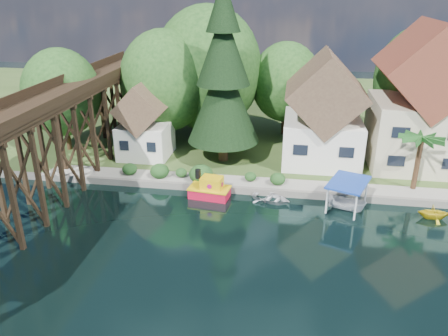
{
  "coord_description": "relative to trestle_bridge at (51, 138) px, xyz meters",
  "views": [
    {
      "loc": [
        3.82,
        -26.84,
        17.3
      ],
      "look_at": [
        -1.38,
        6.0,
        3.22
      ],
      "focal_mm": 35.0,
      "sensor_mm": 36.0,
      "label": 1
    }
  ],
  "objects": [
    {
      "name": "shed",
      "position": [
        5.0,
        9.33,
        -1.52
      ],
      "size": [
        5.09,
        5.4,
        7.85
      ],
      "color": "white",
      "rests_on": "bank"
    },
    {
      "name": "seawall",
      "position": [
        20.0,
        2.83,
        -5.04
      ],
      "size": [
        60.0,
        0.4,
        0.62
      ],
      "primitive_type": "cube",
      "color": "slate",
      "rests_on": "ground"
    },
    {
      "name": "trestle_bridge",
      "position": [
        0.0,
        0.0,
        0.0
      ],
      "size": [
        4.12,
        44.18,
        9.3
      ],
      "color": "black",
      "rests_on": "ground"
    },
    {
      "name": "ground",
      "position": [
        16.0,
        -5.17,
        -5.35
      ],
      "size": [
        140.0,
        140.0,
        0.0
      ],
      "primitive_type": "plane",
      "color": "black",
      "rests_on": "ground"
    },
    {
      "name": "palm_tree",
      "position": [
        30.92,
        5.12,
        -0.29
      ],
      "size": [
        3.84,
        3.84,
        5.22
      ],
      "color": "#382314",
      "rests_on": "bank"
    },
    {
      "name": "boat_canopy",
      "position": [
        24.75,
        1.08,
        -4.23
      ],
      "size": [
        4.04,
        4.77,
        2.61
      ],
      "color": "silver",
      "rests_on": "ground"
    },
    {
      "name": "boat_white_a",
      "position": [
        18.58,
        1.8,
        -4.99
      ],
      "size": [
        4.1,
        3.55,
        0.71
      ],
      "primitive_type": "imported",
      "rotation": [
        0.0,
        0.0,
        1.2
      ],
      "color": "silver",
      "rests_on": "ground"
    },
    {
      "name": "house_center",
      "position": [
        32.0,
        11.33,
        1.07
      ],
      "size": [
        8.65,
        9.18,
        13.89
      ],
      "color": "beige",
      "rests_on": "bank"
    },
    {
      "name": "promenade",
      "position": [
        22.0,
        4.13,
        -4.82
      ],
      "size": [
        50.0,
        2.6,
        0.06
      ],
      "primitive_type": "cube",
      "color": "gray",
      "rests_on": "bank"
    },
    {
      "name": "conifer",
      "position": [
        13.2,
        9.32,
        3.62
      ],
      "size": [
        7.14,
        7.14,
        17.58
      ],
      "color": "#382314",
      "rests_on": "bank"
    },
    {
      "name": "bg_trees",
      "position": [
        17.0,
        16.08,
        1.94
      ],
      "size": [
        49.9,
        13.3,
        10.57
      ],
      "color": "#382314",
      "rests_on": "bank"
    },
    {
      "name": "house_left",
      "position": [
        23.0,
        10.83,
        -0.21
      ],
      "size": [
        7.64,
        8.64,
        11.02
      ],
      "color": "white",
      "rests_on": "bank"
    },
    {
      "name": "tugboat",
      "position": [
        13.25,
        1.67,
        -4.58
      ],
      "size": [
        3.74,
        2.36,
        2.56
      ],
      "color": "red",
      "rests_on": "ground"
    },
    {
      "name": "boat_yellow",
      "position": [
        31.53,
        0.75,
        -4.71
      ],
      "size": [
        2.48,
        2.15,
        1.28
      ],
      "primitive_type": "imported",
      "rotation": [
        0.0,
        0.0,
        1.59
      ],
      "color": "gold",
      "rests_on": "ground"
    },
    {
      "name": "bank",
      "position": [
        16.0,
        28.83,
        -5.1
      ],
      "size": [
        140.0,
        52.0,
        0.5
      ],
      "primitive_type": "cube",
      "color": "#30491D",
      "rests_on": "ground"
    },
    {
      "name": "shrubs",
      "position": [
        11.4,
        4.09,
        -4.12
      ],
      "size": [
        15.76,
        2.47,
        1.7
      ],
      "color": "#153B15",
      "rests_on": "bank"
    }
  ]
}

